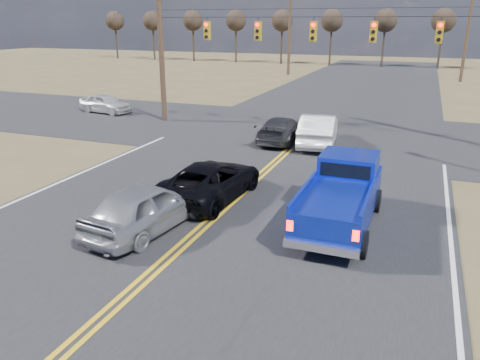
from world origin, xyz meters
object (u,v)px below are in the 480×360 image
(dgrey_car_queue, at_px, (282,130))
(pickup_truck, at_px, (341,196))
(white_car_queue, at_px, (318,130))
(cross_car_west, at_px, (105,103))
(black_suv, at_px, (211,180))
(silver_suv, at_px, (146,207))

(dgrey_car_queue, bearing_deg, pickup_truck, 116.19)
(white_car_queue, bearing_deg, cross_car_west, -19.55)
(black_suv, relative_size, dgrey_car_queue, 1.08)
(pickup_truck, xyz_separation_m, black_suv, (-4.51, 0.66, -0.28))
(black_suv, height_order, white_car_queue, white_car_queue)
(white_car_queue, bearing_deg, dgrey_car_queue, -7.06)
(black_suv, bearing_deg, dgrey_car_queue, -85.79)
(silver_suv, height_order, black_suv, silver_suv)
(pickup_truck, height_order, white_car_queue, pickup_truck)
(black_suv, bearing_deg, cross_car_west, -37.97)
(white_car_queue, distance_m, cross_car_west, 15.37)
(black_suv, distance_m, cross_car_west, 17.74)
(black_suv, bearing_deg, white_car_queue, -97.99)
(black_suv, xyz_separation_m, white_car_queue, (1.85, 8.59, 0.12))
(silver_suv, relative_size, white_car_queue, 0.91)
(cross_car_west, bearing_deg, white_car_queue, -94.60)
(pickup_truck, height_order, cross_car_west, pickup_truck)
(pickup_truck, distance_m, white_car_queue, 9.62)
(black_suv, bearing_deg, silver_suv, 82.18)
(dgrey_car_queue, bearing_deg, cross_car_west, -14.03)
(white_car_queue, xyz_separation_m, cross_car_west, (-15.00, 3.33, -0.13))
(pickup_truck, bearing_deg, dgrey_car_queue, 116.22)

